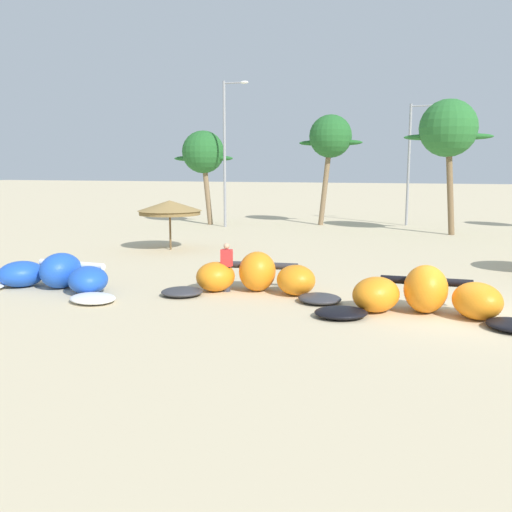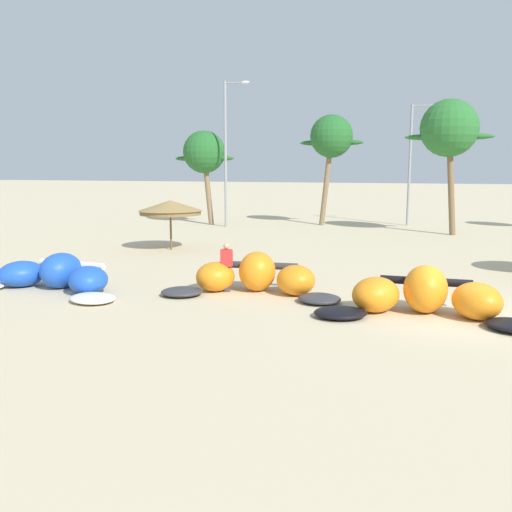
% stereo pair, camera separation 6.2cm
% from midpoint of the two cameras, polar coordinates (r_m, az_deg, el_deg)
% --- Properties ---
extents(ground_plane, '(260.00, 260.00, 0.00)m').
position_cam_midpoint_polar(ground_plane, '(17.01, 19.96, -5.43)').
color(ground_plane, beige).
extents(kite_far_left, '(6.48, 3.17, 1.20)m').
position_cam_midpoint_polar(kite_far_left, '(20.00, -19.71, -1.95)').
color(kite_far_left, white).
rests_on(kite_far_left, ground).
extents(kite_left, '(6.05, 3.00, 1.32)m').
position_cam_midpoint_polar(kite_left, '(18.35, 0.01, -2.22)').
color(kite_left, '#333338').
rests_on(kite_left, ground).
extents(kite_left_of_center, '(6.21, 2.86, 1.36)m').
position_cam_midpoint_polar(kite_left_of_center, '(16.30, 16.89, -4.01)').
color(kite_left_of_center, black).
rests_on(kite_left_of_center, ground).
extents(beach_umbrella_near_van, '(3.17, 3.17, 2.46)m').
position_cam_midpoint_polar(beach_umbrella_near_van, '(28.14, -8.63, 4.90)').
color(beach_umbrella_near_van, brown).
rests_on(beach_umbrella_near_van, ground).
extents(person_near_kites, '(0.36, 0.24, 1.62)m').
position_cam_midpoint_polar(person_near_kites, '(18.54, -2.91, -1.13)').
color(person_near_kites, '#383842').
rests_on(person_near_kites, ground).
extents(palm_leftmost, '(4.48, 2.98, 6.62)m').
position_cam_midpoint_polar(palm_leftmost, '(40.46, -5.23, 10.37)').
color(palm_leftmost, '#7F6647').
rests_on(palm_leftmost, ground).
extents(palm_left, '(4.44, 2.96, 7.67)m').
position_cam_midpoint_polar(palm_left, '(40.05, 7.71, 11.81)').
color(palm_left, '#7F6647').
rests_on(palm_left, ground).
extents(palm_left_of_gap, '(5.11, 3.41, 8.07)m').
position_cam_midpoint_polar(palm_left_of_gap, '(36.01, 19.08, 12.06)').
color(palm_left_of_gap, brown).
rests_on(palm_left_of_gap, ground).
extents(lamppost_west, '(1.80, 0.24, 9.73)m').
position_cam_midpoint_polar(lamppost_west, '(38.64, -2.88, 10.98)').
color(lamppost_west, gray).
rests_on(lamppost_west, ground).
extents(lamppost_west_center, '(1.94, 0.24, 8.35)m').
position_cam_midpoint_polar(lamppost_west_center, '(40.95, 15.65, 9.60)').
color(lamppost_west_center, gray).
rests_on(lamppost_west_center, ground).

